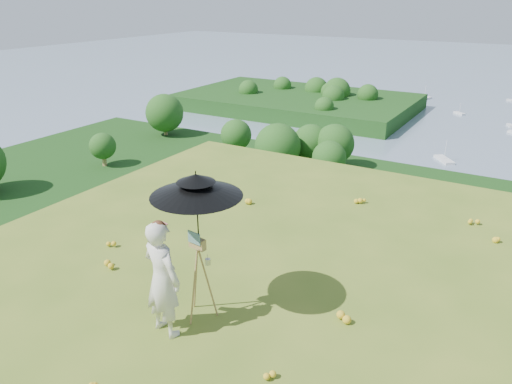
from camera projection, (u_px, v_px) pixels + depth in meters
The scene contains 12 objects.
ground at pixel (310, 304), 8.08m from camera, with size 14.00×14.00×0.00m, color #527120.
forest_slope at pixel (454, 379), 46.85m from camera, with size 140.00×56.00×22.00m, color #14350E.
shoreline_tier at pixel (494, 261), 81.47m from camera, with size 170.00×28.00×8.00m, color #6D6957.
peninsula at pixel (297, 95), 178.23m from camera, with size 90.00×60.00×12.00m, color #14350E, non-canonical shape.
slope_trees at pixel (478, 246), 41.66m from camera, with size 110.00×50.00×6.00m, color #1E4B16, non-canonical shape.
harbor_town at pixel (501, 225), 79.06m from camera, with size 110.00×22.00×5.00m, color silver, non-canonical shape.
moored_boats at pixel (486, 126), 155.34m from camera, with size 140.00×140.00×0.70m, color silver, non-canonical shape.
wildflowers at pixel (316, 293), 8.25m from camera, with size 10.00×10.50×0.12m, color gold, non-canonical shape.
painter at pixel (162, 279), 7.09m from camera, with size 0.66×0.43×1.80m, color beige.
field_easel at pixel (199, 274), 7.51m from camera, with size 0.56×0.56×1.47m, color #9E7242, non-canonical shape.
sun_umbrella at pixel (197, 209), 7.14m from camera, with size 1.33×1.33×1.17m, color black, non-canonical shape.
painter_cap at pixel (158, 225), 6.78m from camera, with size 0.21×0.25×0.10m, color #DA787B, non-canonical shape.
Camera 1 is at (2.71, -6.33, 4.67)m, focal length 35.00 mm.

